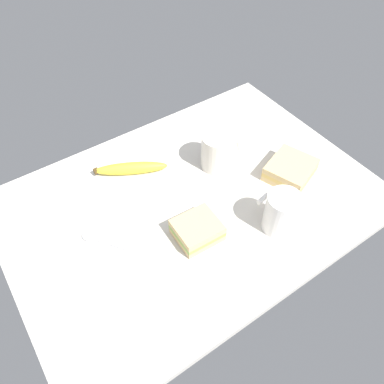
{
  "coord_description": "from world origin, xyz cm",
  "views": [
    {
      "loc": [
        34.73,
        50.62,
        75.43
      ],
      "look_at": [
        0.0,
        0.0,
        5.0
      ],
      "focal_mm": 35.84,
      "sensor_mm": 36.0,
      "label": 1
    }
  ],
  "objects_px": {
    "sandwich_main": "(197,230)",
    "spoon": "(98,240)",
    "coffee_mug_black": "(282,212)",
    "banana": "(131,168)",
    "sandwich_side": "(290,170)",
    "coffee_mug_milky": "(218,151)"
  },
  "relations": [
    {
      "from": "coffee_mug_black",
      "to": "sandwich_side",
      "type": "height_order",
      "value": "coffee_mug_black"
    },
    {
      "from": "sandwich_main",
      "to": "banana",
      "type": "height_order",
      "value": "sandwich_main"
    },
    {
      "from": "coffee_mug_black",
      "to": "coffee_mug_milky",
      "type": "xyz_separation_m",
      "value": [
        -0.01,
        -0.25,
        -0.0
      ]
    },
    {
      "from": "banana",
      "to": "coffee_mug_milky",
      "type": "bearing_deg",
      "value": 153.1
    },
    {
      "from": "sandwich_main",
      "to": "coffee_mug_black",
      "type": "bearing_deg",
      "value": 153.58
    },
    {
      "from": "coffee_mug_black",
      "to": "coffee_mug_milky",
      "type": "distance_m",
      "value": 0.25
    },
    {
      "from": "coffee_mug_black",
      "to": "sandwich_side",
      "type": "xyz_separation_m",
      "value": [
        -0.14,
        -0.11,
        -0.03
      ]
    },
    {
      "from": "sandwich_side",
      "to": "coffee_mug_black",
      "type": "bearing_deg",
      "value": 37.43
    },
    {
      "from": "coffee_mug_milky",
      "to": "sandwich_main",
      "type": "relative_size",
      "value": 1.07
    },
    {
      "from": "coffee_mug_milky",
      "to": "sandwich_side",
      "type": "xyz_separation_m",
      "value": [
        -0.13,
        0.14,
        -0.03
      ]
    },
    {
      "from": "coffee_mug_milky",
      "to": "sandwich_main",
      "type": "height_order",
      "value": "coffee_mug_milky"
    },
    {
      "from": "coffee_mug_black",
      "to": "banana",
      "type": "xyz_separation_m",
      "value": [
        0.2,
        -0.35,
        -0.04
      ]
    },
    {
      "from": "coffee_mug_black",
      "to": "coffee_mug_milky",
      "type": "relative_size",
      "value": 0.94
    },
    {
      "from": "sandwich_side",
      "to": "banana",
      "type": "height_order",
      "value": "sandwich_side"
    },
    {
      "from": "sandwich_main",
      "to": "banana",
      "type": "bearing_deg",
      "value": -83.9
    },
    {
      "from": "spoon",
      "to": "coffee_mug_milky",
      "type": "bearing_deg",
      "value": -173.24
    },
    {
      "from": "coffee_mug_black",
      "to": "spoon",
      "type": "distance_m",
      "value": 0.42
    },
    {
      "from": "coffee_mug_black",
      "to": "spoon",
      "type": "relative_size",
      "value": 0.95
    },
    {
      "from": "spoon",
      "to": "sandwich_side",
      "type": "bearing_deg",
      "value": 169.13
    },
    {
      "from": "sandwich_side",
      "to": "spoon",
      "type": "bearing_deg",
      "value": -10.87
    },
    {
      "from": "sandwich_main",
      "to": "spoon",
      "type": "distance_m",
      "value": 0.23
    },
    {
      "from": "coffee_mug_black",
      "to": "sandwich_main",
      "type": "relative_size",
      "value": 1.0
    }
  ]
}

